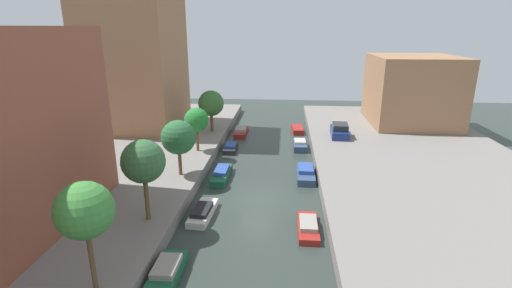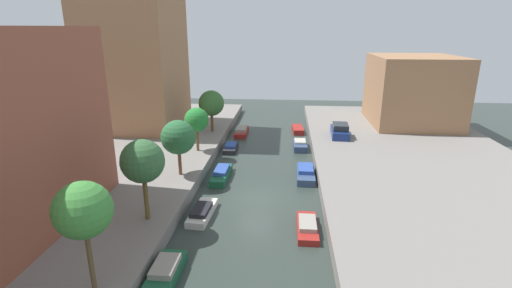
# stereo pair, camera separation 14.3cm
# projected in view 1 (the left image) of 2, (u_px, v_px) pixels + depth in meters

# --- Properties ---
(ground_plane) EXTENTS (84.00, 84.00, 0.00)m
(ground_plane) POSITION_uv_depth(u_px,v_px,m) (257.00, 198.00, 29.49)
(ground_plane) COLOR #2D3833
(quay_left) EXTENTS (20.00, 64.00, 1.00)m
(quay_left) POSITION_uv_depth(u_px,v_px,m) (74.00, 186.00, 30.49)
(quay_left) COLOR gray
(quay_left) RESTS_ON ground_plane
(quay_right) EXTENTS (20.00, 64.00, 1.00)m
(quay_right) POSITION_uv_depth(u_px,v_px,m) (455.00, 199.00, 28.20)
(quay_right) COLOR gray
(quay_right) RESTS_ON ground_plane
(apartment_tower_far) EXTENTS (10.00, 11.10, 19.17)m
(apartment_tower_far) POSITION_uv_depth(u_px,v_px,m) (134.00, 47.00, 44.30)
(apartment_tower_far) COLOR #9E704C
(apartment_tower_far) RESTS_ON quay_left
(low_block_right) EXTENTS (10.00, 11.03, 8.52)m
(low_block_right) POSITION_uv_depth(u_px,v_px,m) (412.00, 90.00, 47.29)
(low_block_right) COLOR #9E704C
(low_block_right) RESTS_ON quay_right
(street_tree_0) EXTENTS (2.59, 2.59, 5.53)m
(street_tree_0) POSITION_uv_depth(u_px,v_px,m) (84.00, 211.00, 16.42)
(street_tree_0) COLOR brown
(street_tree_0) RESTS_ON quay_left
(street_tree_1) EXTENTS (2.75, 2.75, 5.34)m
(street_tree_1) POSITION_uv_depth(u_px,v_px,m) (143.00, 162.00, 23.15)
(street_tree_1) COLOR brown
(street_tree_1) RESTS_ON quay_left
(street_tree_2) EXTENTS (2.85, 2.85, 4.69)m
(street_tree_2) POSITION_uv_depth(u_px,v_px,m) (178.00, 138.00, 30.68)
(street_tree_2) COLOR brown
(street_tree_2) RESTS_ON quay_left
(street_tree_3) EXTENTS (2.39, 2.39, 4.38)m
(street_tree_3) POSITION_uv_depth(u_px,v_px,m) (197.00, 120.00, 36.79)
(street_tree_3) COLOR brown
(street_tree_3) RESTS_ON quay_left
(street_tree_4) EXTENTS (3.00, 3.00, 4.87)m
(street_tree_4) POSITION_uv_depth(u_px,v_px,m) (211.00, 103.00, 43.78)
(street_tree_4) COLOR brown
(street_tree_4) RESTS_ON quay_left
(parked_car) EXTENTS (2.09, 4.37, 1.53)m
(parked_car) POSITION_uv_depth(u_px,v_px,m) (340.00, 131.00, 42.46)
(parked_car) COLOR navy
(parked_car) RESTS_ON quay_right
(moored_boat_left_1) EXTENTS (1.45, 3.72, 0.91)m
(moored_boat_left_1) POSITION_uv_depth(u_px,v_px,m) (167.00, 272.00, 19.99)
(moored_boat_left_1) COLOR #195638
(moored_boat_left_1) RESTS_ON ground_plane
(moored_boat_left_2) EXTENTS (1.57, 4.04, 0.79)m
(moored_boat_left_2) POSITION_uv_depth(u_px,v_px,m) (203.00, 212.00, 26.60)
(moored_boat_left_2) COLOR beige
(moored_boat_left_2) RESTS_ON ground_plane
(moored_boat_left_3) EXTENTS (1.37, 4.54, 0.88)m
(moored_boat_left_3) POSITION_uv_depth(u_px,v_px,m) (222.00, 174.00, 33.38)
(moored_boat_left_3) COLOR #195638
(moored_boat_left_3) RESTS_ON ground_plane
(moored_boat_left_4) EXTENTS (1.40, 3.51, 0.73)m
(moored_boat_left_4) POSITION_uv_depth(u_px,v_px,m) (231.00, 148.00, 40.85)
(moored_boat_left_4) COLOR #232328
(moored_boat_left_4) RESTS_ON ground_plane
(moored_boat_left_5) EXTENTS (1.57, 4.42, 0.86)m
(moored_boat_left_5) POSITION_uv_depth(u_px,v_px,m) (241.00, 131.00, 47.06)
(moored_boat_left_5) COLOR maroon
(moored_boat_left_5) RESTS_ON ground_plane
(moored_boat_right_2) EXTENTS (1.33, 3.83, 0.73)m
(moored_boat_right_2) POSITION_uv_depth(u_px,v_px,m) (308.00, 227.00, 24.72)
(moored_boat_right_2) COLOR maroon
(moored_boat_right_2) RESTS_ON ground_plane
(moored_boat_right_3) EXTENTS (1.60, 4.27, 0.97)m
(moored_boat_right_3) POSITION_uv_depth(u_px,v_px,m) (306.00, 173.00, 33.44)
(moored_boat_right_3) COLOR #33476B
(moored_boat_right_3) RESTS_ON ground_plane
(moored_boat_right_4) EXTENTS (1.52, 3.40, 0.90)m
(moored_boat_right_4) POSITION_uv_depth(u_px,v_px,m) (300.00, 145.00, 41.46)
(moored_boat_right_4) COLOR #33476B
(moored_boat_right_4) RESTS_ON ground_plane
(moored_boat_right_5) EXTENTS (1.54, 3.48, 0.66)m
(moored_boat_right_5) POSITION_uv_depth(u_px,v_px,m) (297.00, 130.00, 48.00)
(moored_boat_right_5) COLOR maroon
(moored_boat_right_5) RESTS_ON ground_plane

